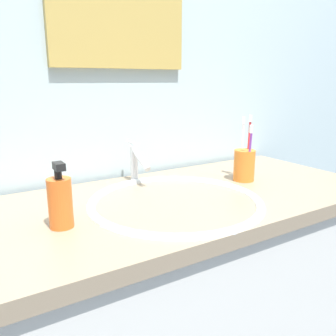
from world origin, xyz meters
name	(u,v)px	position (x,y,z in m)	size (l,w,h in m)	color
tiled_wall_back	(117,66)	(0.00, 0.31, 1.20)	(2.50, 0.04, 2.40)	silver
vanity_counter	(168,327)	(0.00, 0.00, 0.42)	(1.30, 0.55, 0.84)	silver
sink_basin	(174,216)	(0.00, -0.04, 0.80)	(0.47, 0.47, 0.11)	white
faucet	(135,162)	(0.00, 0.19, 0.90)	(0.02, 0.14, 0.13)	silver
toothbrush_cup	(244,165)	(0.31, 0.03, 0.89)	(0.07, 0.07, 0.10)	orange
toothbrush_purple	(249,149)	(0.30, 0.00, 0.94)	(0.02, 0.03, 0.18)	purple
toothbrush_white	(243,143)	(0.32, 0.06, 0.95)	(0.03, 0.03, 0.20)	white
toothbrush_red	(249,143)	(0.33, 0.04, 0.96)	(0.03, 0.03, 0.21)	red
soap_dispenser	(60,201)	(-0.30, -0.04, 0.90)	(0.05, 0.06, 0.15)	orange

